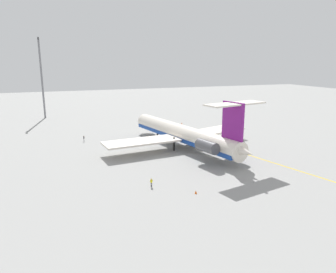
% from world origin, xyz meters
% --- Properties ---
extents(ground, '(359.88, 359.88, 0.00)m').
position_xyz_m(ground, '(0.00, 0.00, 0.00)').
color(ground, gray).
extents(main_jetliner, '(46.88, 41.76, 13.74)m').
position_xyz_m(main_jetliner, '(2.93, 7.80, 3.75)').
color(main_jetliner, silver).
rests_on(main_jetliner, ground).
extents(ground_crew_near_nose, '(0.26, 0.42, 1.66)m').
position_xyz_m(ground_crew_near_nose, '(-18.31, 23.81, 1.05)').
color(ground_crew_near_nose, black).
rests_on(ground_crew_near_nose, ground).
extents(ground_crew_near_tail, '(0.40, 0.27, 1.67)m').
position_xyz_m(ground_crew_near_tail, '(19.60, 31.28, 1.06)').
color(ground_crew_near_tail, black).
rests_on(ground_crew_near_tail, ground).
extents(safety_cone_nose, '(0.40, 0.40, 0.55)m').
position_xyz_m(safety_cone_nose, '(32.91, -4.04, 0.28)').
color(safety_cone_nose, '#EA590F').
rests_on(safety_cone_nose, ground).
extents(safety_cone_wingtip, '(0.40, 0.40, 0.55)m').
position_xyz_m(safety_cone_wingtip, '(-23.80, 17.70, 0.28)').
color(safety_cone_wingtip, '#EA590F').
rests_on(safety_cone_wingtip, ground).
extents(taxiway_centreline, '(71.81, 17.00, 0.01)m').
position_xyz_m(taxiway_centreline, '(4.23, -1.16, 0.00)').
color(taxiway_centreline, gold).
rests_on(taxiway_centreline, ground).
extents(light_mast, '(4.00, 0.70, 30.44)m').
position_xyz_m(light_mast, '(63.98, 41.20, 16.46)').
color(light_mast, slate).
rests_on(light_mast, ground).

